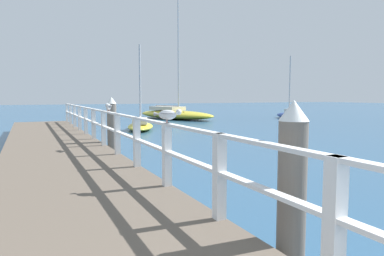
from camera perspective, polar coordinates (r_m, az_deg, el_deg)
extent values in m
cube|color=brown|center=(10.17, -20.70, -4.33)|extent=(2.63, 21.35, 0.47)
cube|color=white|center=(2.78, 21.79, -14.14)|extent=(0.12, 0.12, 0.97)
cube|color=white|center=(4.04, 4.40, -7.73)|extent=(0.12, 0.12, 0.97)
cube|color=white|center=(5.50, -4.03, -4.25)|extent=(0.12, 0.12, 0.97)
cube|color=white|center=(7.05, -8.81, -2.21)|extent=(0.12, 0.12, 0.97)
cube|color=white|center=(8.63, -11.84, -0.91)|extent=(0.12, 0.12, 0.97)
cube|color=white|center=(10.24, -13.93, -0.01)|extent=(0.12, 0.12, 0.97)
cube|color=white|center=(11.85, -15.45, 0.65)|extent=(0.12, 0.12, 0.97)
cube|color=white|center=(13.47, -16.60, 1.15)|extent=(0.12, 0.12, 0.97)
cube|color=white|center=(15.10, -17.51, 1.54)|extent=(0.12, 0.12, 0.97)
cube|color=white|center=(16.73, -18.24, 1.85)|extent=(0.12, 0.12, 0.97)
cube|color=white|center=(18.36, -18.84, 2.11)|extent=(0.12, 0.12, 0.97)
cube|color=white|center=(20.00, -19.34, 2.32)|extent=(0.12, 0.12, 0.97)
cube|color=white|center=(10.20, -13.98, 2.61)|extent=(0.10, 19.75, 0.04)
cube|color=white|center=(10.23, -13.93, 0.26)|extent=(0.10, 19.75, 0.04)
cylinder|color=#6B6056|center=(3.68, 15.61, -11.58)|extent=(0.28, 0.28, 1.62)
cone|color=white|center=(3.53, 15.97, 2.69)|extent=(0.29, 0.29, 0.20)
cylinder|color=#6B6056|center=(11.01, -12.66, -0.41)|extent=(0.28, 0.28, 1.62)
cone|color=white|center=(10.96, -12.76, 4.33)|extent=(0.29, 0.29, 0.20)
ellipsoid|color=white|center=(5.40, -3.95, 2.12)|extent=(0.30, 0.27, 0.15)
sphere|color=white|center=(5.36, -2.15, 2.58)|extent=(0.09, 0.09, 0.09)
cone|color=gold|center=(5.34, -1.47, 2.58)|extent=(0.05, 0.05, 0.02)
cone|color=#939399|center=(5.45, -5.67, 2.24)|extent=(0.11, 0.10, 0.07)
ellipsoid|color=#939399|center=(5.40, -3.95, 2.40)|extent=(0.28, 0.27, 0.04)
cylinder|color=tan|center=(5.44, -3.97, 1.08)|extent=(0.01, 0.01, 0.05)
cylinder|color=tan|center=(5.39, -4.11, 1.04)|extent=(0.01, 0.01, 0.05)
ellipsoid|color=white|center=(9.52, -13.20, 3.32)|extent=(0.14, 0.28, 0.15)
sphere|color=white|center=(9.69, -13.40, 3.61)|extent=(0.09, 0.09, 0.09)
cone|color=gold|center=(9.75, -13.46, 3.62)|extent=(0.03, 0.05, 0.02)
cone|color=#939399|center=(9.35, -13.02, 3.35)|extent=(0.07, 0.08, 0.07)
ellipsoid|color=#939399|center=(9.52, -13.21, 3.48)|extent=(0.18, 0.23, 0.04)
cylinder|color=tan|center=(9.51, -13.33, 2.71)|extent=(0.01, 0.01, 0.05)
cylinder|color=tan|center=(9.52, -13.03, 2.72)|extent=(0.01, 0.01, 0.05)
ellipsoid|color=gold|center=(28.47, -2.71, 2.14)|extent=(5.19, 8.41, 0.69)
cylinder|color=#B2B2B7|center=(28.31, -2.20, 11.51)|extent=(0.10, 0.10, 8.57)
cylinder|color=#B2B2B7|center=(29.19, -4.03, 3.57)|extent=(1.02, 2.66, 0.08)
cube|color=beige|center=(29.17, -3.98, 3.18)|extent=(2.37, 3.21, 0.30)
ellipsoid|color=navy|center=(29.84, 15.41, 1.90)|extent=(2.51, 4.42, 0.48)
cylinder|color=#B2B2B7|center=(30.00, 15.36, 6.74)|extent=(0.10, 0.10, 4.56)
cylinder|color=#B2B2B7|center=(29.33, 15.86, 2.99)|extent=(0.48, 1.43, 0.08)
cube|color=beige|center=(29.36, 15.84, 2.60)|extent=(1.18, 1.67, 0.30)
ellipsoid|color=gold|center=(19.70, -8.24, 0.26)|extent=(2.56, 4.25, 0.36)
cylinder|color=#B2B2B7|center=(19.84, -8.31, 6.98)|extent=(0.10, 0.10, 4.26)
cylinder|color=#B2B2B7|center=(19.16, -8.31, 1.72)|extent=(0.53, 1.36, 0.08)
cube|color=beige|center=(19.20, -8.30, 1.13)|extent=(1.18, 1.61, 0.30)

